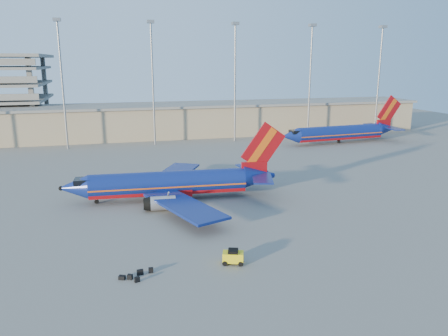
{
  "coord_description": "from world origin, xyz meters",
  "views": [
    {
      "loc": [
        -15.02,
        -58.63,
        19.62
      ],
      "look_at": [
        1.0,
        2.91,
        4.0
      ],
      "focal_mm": 35.0,
      "sensor_mm": 36.0,
      "label": 1
    }
  ],
  "objects": [
    {
      "name": "ground",
      "position": [
        0.0,
        0.0,
        0.0
      ],
      "size": [
        220.0,
        220.0,
        0.0
      ],
      "primitive_type": "plane",
      "color": "slate",
      "rests_on": "ground"
    },
    {
      "name": "terminal_building",
      "position": [
        10.0,
        58.0,
        4.32
      ],
      "size": [
        122.0,
        16.0,
        8.5
      ],
      "color": "gray",
      "rests_on": "ground"
    },
    {
      "name": "light_mast_row",
      "position": [
        5.0,
        46.0,
        17.55
      ],
      "size": [
        101.6,
        1.6,
        28.65
      ],
      "color": "gray",
      "rests_on": "ground"
    },
    {
      "name": "aircraft_main",
      "position": [
        -6.72,
        2.1,
        2.35
      ],
      "size": [
        32.54,
        31.25,
        11.01
      ],
      "rotation": [
        0.0,
        0.0,
        -0.06
      ],
      "color": "navy",
      "rests_on": "ground"
    },
    {
      "name": "aircraft_second",
      "position": [
        39.71,
        36.53,
        2.59
      ],
      "size": [
        33.37,
        12.95,
        11.3
      ],
      "rotation": [
        0.0,
        0.0,
        0.1
      ],
      "color": "navy",
      "rests_on": "ground"
    },
    {
      "name": "baggage_tug",
      "position": [
        -4.09,
        -20.24,
        0.78
      ],
      "size": [
        2.37,
        1.86,
        1.49
      ],
      "rotation": [
        0.0,
        0.0,
        -0.33
      ],
      "color": "yellow",
      "rests_on": "ground"
    },
    {
      "name": "luggage_pile",
      "position": [
        -13.68,
        -20.71,
        0.23
      ],
      "size": [
        3.29,
        1.84,
        0.52
      ],
      "color": "black",
      "rests_on": "ground"
    }
  ]
}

